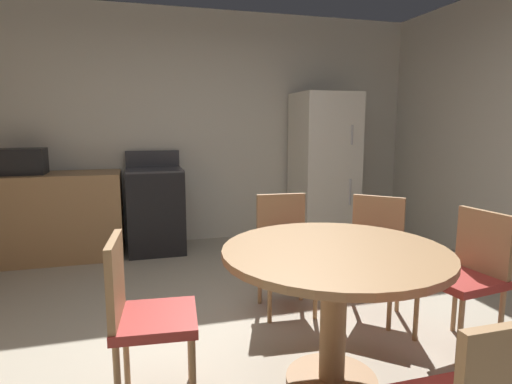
{
  "coord_description": "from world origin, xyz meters",
  "views": [
    {
      "loc": [
        -0.64,
        -2.22,
        1.41
      ],
      "look_at": [
        0.3,
        1.13,
        0.85
      ],
      "focal_mm": 29.91,
      "sensor_mm": 36.0,
      "label": 1
    }
  ],
  "objects_px": {
    "dining_table": "(334,278)",
    "chair_west": "(141,311)",
    "chair_north": "(285,244)",
    "chair_east": "(469,270)",
    "microwave": "(22,161)",
    "oven_range": "(156,210)",
    "chair_northeast": "(374,248)",
    "refrigerator": "(324,168)"
  },
  "relations": [
    {
      "from": "chair_northeast",
      "to": "chair_east",
      "type": "bearing_deg",
      "value": 70.31
    },
    {
      "from": "oven_range",
      "to": "dining_table",
      "type": "relative_size",
      "value": 0.93
    },
    {
      "from": "oven_range",
      "to": "chair_north",
      "type": "bearing_deg",
      "value": -64.09
    },
    {
      "from": "dining_table",
      "to": "chair_east",
      "type": "xyz_separation_m",
      "value": [
        0.98,
        0.13,
        -0.1
      ]
    },
    {
      "from": "dining_table",
      "to": "oven_range",
      "type": "bearing_deg",
      "value": 105.97
    },
    {
      "from": "dining_table",
      "to": "chair_northeast",
      "type": "distance_m",
      "value": 1.0
    },
    {
      "from": "microwave",
      "to": "dining_table",
      "type": "distance_m",
      "value": 3.5
    },
    {
      "from": "oven_range",
      "to": "chair_east",
      "type": "bearing_deg",
      "value": -56.11
    },
    {
      "from": "microwave",
      "to": "chair_east",
      "type": "relative_size",
      "value": 0.51
    },
    {
      "from": "oven_range",
      "to": "chair_west",
      "type": "height_order",
      "value": "oven_range"
    },
    {
      "from": "microwave",
      "to": "chair_east",
      "type": "height_order",
      "value": "microwave"
    },
    {
      "from": "refrigerator",
      "to": "chair_north",
      "type": "distance_m",
      "value": 2.1
    },
    {
      "from": "microwave",
      "to": "chair_west",
      "type": "height_order",
      "value": "microwave"
    },
    {
      "from": "chair_west",
      "to": "chair_east",
      "type": "bearing_deg",
      "value": 6.39
    },
    {
      "from": "oven_range",
      "to": "dining_table",
      "type": "distance_m",
      "value": 2.9
    },
    {
      "from": "refrigerator",
      "to": "chair_northeast",
      "type": "relative_size",
      "value": 2.02
    },
    {
      "from": "chair_north",
      "to": "dining_table",
      "type": "bearing_deg",
      "value": 0.0
    },
    {
      "from": "oven_range",
      "to": "dining_table",
      "type": "xyz_separation_m",
      "value": [
        0.8,
        -2.78,
        0.13
      ]
    },
    {
      "from": "chair_west",
      "to": "chair_north",
      "type": "relative_size",
      "value": 1.0
    },
    {
      "from": "refrigerator",
      "to": "microwave",
      "type": "relative_size",
      "value": 4.0
    },
    {
      "from": "refrigerator",
      "to": "chair_west",
      "type": "distance_m",
      "value": 3.44
    },
    {
      "from": "chair_west",
      "to": "dining_table",
      "type": "bearing_deg",
      "value": 0.0
    },
    {
      "from": "refrigerator",
      "to": "chair_east",
      "type": "distance_m",
      "value": 2.63
    },
    {
      "from": "refrigerator",
      "to": "chair_northeast",
      "type": "height_order",
      "value": "refrigerator"
    },
    {
      "from": "refrigerator",
      "to": "chair_west",
      "type": "bearing_deg",
      "value": -129.51
    },
    {
      "from": "chair_west",
      "to": "chair_east",
      "type": "height_order",
      "value": "same"
    },
    {
      "from": "chair_east",
      "to": "oven_range",
      "type": "bearing_deg",
      "value": -63.74
    },
    {
      "from": "chair_west",
      "to": "chair_northeast",
      "type": "distance_m",
      "value": 1.78
    },
    {
      "from": "chair_west",
      "to": "chair_north",
      "type": "distance_m",
      "value": 1.39
    },
    {
      "from": "chair_west",
      "to": "chair_north",
      "type": "height_order",
      "value": "same"
    },
    {
      "from": "microwave",
      "to": "chair_west",
      "type": "bearing_deg",
      "value": -67.88
    },
    {
      "from": "chair_northeast",
      "to": "chair_north",
      "type": "distance_m",
      "value": 0.66
    },
    {
      "from": "dining_table",
      "to": "chair_west",
      "type": "xyz_separation_m",
      "value": [
        -0.99,
        0.09,
        -0.1
      ]
    },
    {
      "from": "microwave",
      "to": "chair_east",
      "type": "bearing_deg",
      "value": -40.8
    },
    {
      "from": "microwave",
      "to": "chair_west",
      "type": "relative_size",
      "value": 0.51
    },
    {
      "from": "microwave",
      "to": "chair_northeast",
      "type": "xyz_separation_m",
      "value": [
        2.76,
        -2.05,
        -0.53
      ]
    },
    {
      "from": "chair_northeast",
      "to": "chair_north",
      "type": "relative_size",
      "value": 1.0
    },
    {
      "from": "dining_table",
      "to": "refrigerator",
      "type": "bearing_deg",
      "value": 66.48
    },
    {
      "from": "chair_northeast",
      "to": "chair_east",
      "type": "xyz_separation_m",
      "value": [
        0.31,
        -0.59,
        0.0
      ]
    },
    {
      "from": "refrigerator",
      "to": "oven_range",
      "type": "bearing_deg",
      "value": 178.45
    },
    {
      "from": "chair_west",
      "to": "chair_north",
      "type": "bearing_deg",
      "value": 45.43
    },
    {
      "from": "microwave",
      "to": "dining_table",
      "type": "bearing_deg",
      "value": -53.15
    }
  ]
}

